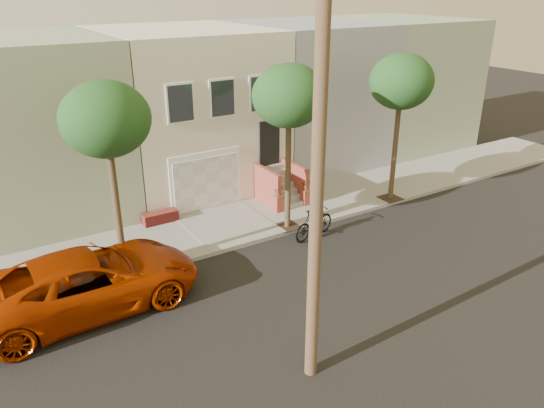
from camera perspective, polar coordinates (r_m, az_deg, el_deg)
ground at (r=17.31m, az=6.10°, el=-8.41°), size 90.00×90.00×0.00m
sidewalk at (r=21.21m, az=-2.73°, el=-1.82°), size 40.00×3.70×0.15m
house_row at (r=25.09m, az=-9.56°, el=10.47°), size 33.10×11.70×7.00m
tree_left at (r=16.28m, az=-17.77°, el=8.68°), size 2.70×2.57×6.30m
tree_mid at (r=18.89m, az=1.87°, el=11.64°), size 2.70×2.57×6.30m
tree_right at (r=22.37m, az=13.99°, el=12.81°), size 2.70×2.57×6.30m
pickup_truck at (r=16.41m, az=-19.49°, el=-7.99°), size 6.61×3.21×1.81m
motorcycle at (r=19.79m, az=4.64°, el=-2.05°), size 2.13×1.02×1.24m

